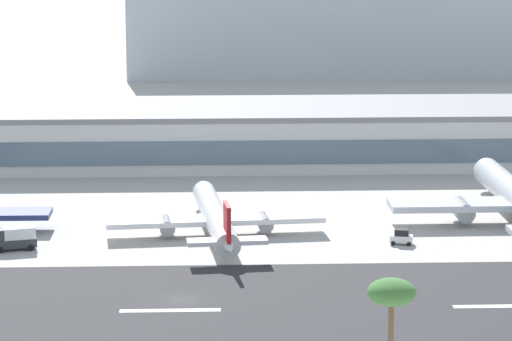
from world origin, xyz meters
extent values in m
plane|color=#B2AFA8|center=(0.00, 0.00, 0.00)|extent=(1400.00, 1400.00, 0.00)
cube|color=#2D2D30|center=(0.00, -4.28, 0.04)|extent=(800.00, 39.06, 0.08)
cube|color=white|center=(-1.25, -4.28, 0.09)|extent=(12.00, 1.20, 0.01)
cube|color=white|center=(38.62, -4.28, 0.09)|extent=(12.00, 1.20, 0.01)
cube|color=silver|center=(5.01, 87.80, 4.74)|extent=(162.13, 28.32, 9.49)
cube|color=slate|center=(5.01, 73.49, 4.27)|extent=(157.26, 0.30, 4.27)
cube|color=gray|center=(5.01, 87.80, 9.99)|extent=(163.75, 28.61, 1.00)
cube|color=#A8B2BC|center=(44.76, 215.67, 18.80)|extent=(125.87, 28.74, 37.60)
cylinder|color=white|center=(4.45, 32.25, 2.66)|extent=(6.67, 34.46, 3.43)
sphere|color=white|center=(2.82, 49.32, 2.66)|extent=(3.26, 3.26, 3.26)
cone|color=white|center=(6.08, 15.19, 2.66)|extent=(3.66, 6.44, 3.09)
cube|color=white|center=(4.51, 31.57, 2.31)|extent=(32.18, 8.15, 0.75)
cylinder|color=gray|center=(11.65, 32.25, 1.71)|extent=(2.68, 4.99, 2.23)
cylinder|color=gray|center=(-2.62, 30.89, 1.71)|extent=(2.68, 4.99, 2.23)
cube|color=white|center=(5.95, 16.55, 3.00)|extent=(11.05, 3.85, 0.60)
cube|color=red|center=(5.95, 16.55, 5.40)|extent=(0.99, 4.66, 5.49)
cylinder|color=black|center=(4.61, 30.54, 0.47)|extent=(0.62, 0.62, 0.94)
sphere|color=silver|center=(50.67, 60.02, 3.44)|extent=(4.22, 4.22, 4.22)
cylinder|color=gray|center=(41.89, 36.82, 2.22)|extent=(2.96, 6.25, 2.89)
cube|color=white|center=(30.92, 25.27, 0.80)|extent=(3.49, 2.31, 1.00)
cube|color=black|center=(30.92, 25.27, 1.75)|extent=(2.17, 1.70, 0.90)
cylinder|color=black|center=(31.82, 24.23, 0.30)|extent=(0.65, 0.41, 0.60)
cylinder|color=black|center=(32.20, 25.79, 0.30)|extent=(0.65, 0.41, 0.60)
cylinder|color=black|center=(29.65, 24.76, 0.30)|extent=(0.65, 0.41, 0.60)
cylinder|color=black|center=(30.02, 26.32, 0.30)|extent=(0.65, 0.41, 0.60)
cube|color=#2D3338|center=(-23.69, 24.46, 1.05)|extent=(6.40, 3.80, 1.20)
cube|color=silver|center=(-22.99, 24.64, 2.45)|extent=(4.75, 3.29, 1.60)
cylinder|color=black|center=(-25.43, 22.79, 0.45)|extent=(0.94, 0.49, 0.90)
cylinder|color=black|center=(-21.95, 26.14, 0.45)|extent=(0.94, 0.49, 0.90)
cylinder|color=black|center=(-21.36, 23.82, 0.45)|extent=(0.94, 0.49, 0.90)
ellipsoid|color=#427538|center=(20.78, -32.95, 10.84)|extent=(4.69, 4.69, 2.58)
camera|label=1|loc=(2.88, -149.87, 46.81)|focal=89.74mm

